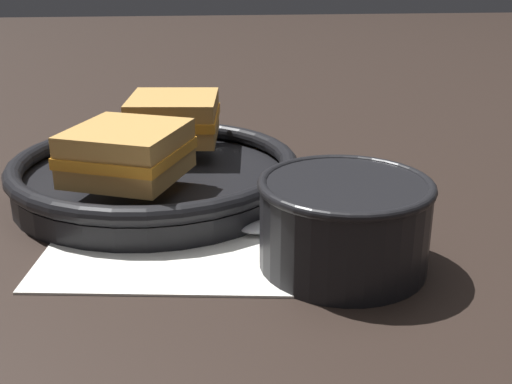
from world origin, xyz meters
name	(u,v)px	position (x,y,z in m)	size (l,w,h in m)	color
ground_plane	(244,227)	(0.00, 0.00, 0.00)	(4.00, 4.00, 0.00)	black
napkin	(196,235)	(-0.04, -0.02, 0.00)	(0.27, 0.24, 0.00)	white
soup_bowl	(344,218)	(0.07, -0.08, 0.04)	(0.14, 0.14, 0.07)	black
spoon	(242,228)	(0.00, -0.02, 0.01)	(0.14, 0.03, 0.01)	silver
skillet	(155,175)	(-0.08, 0.09, 0.02)	(0.29, 0.29, 0.04)	black
sandwich_near_left	(174,118)	(-0.06, 0.15, 0.06)	(0.10, 0.11, 0.05)	#C18E47
sandwich_near_right	(127,152)	(-0.10, 0.03, 0.06)	(0.13, 0.13, 0.05)	#C18E47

